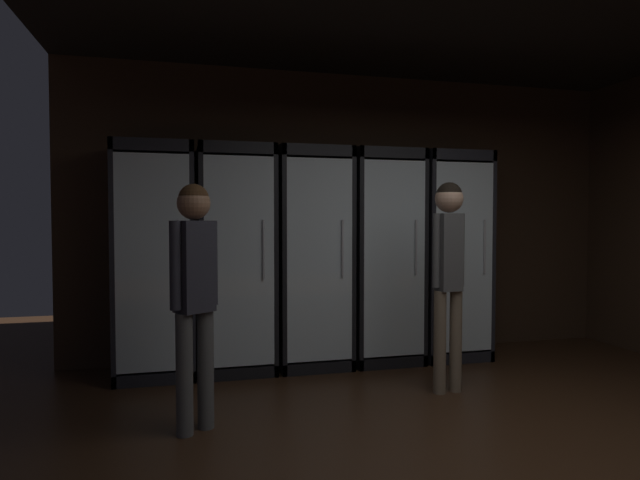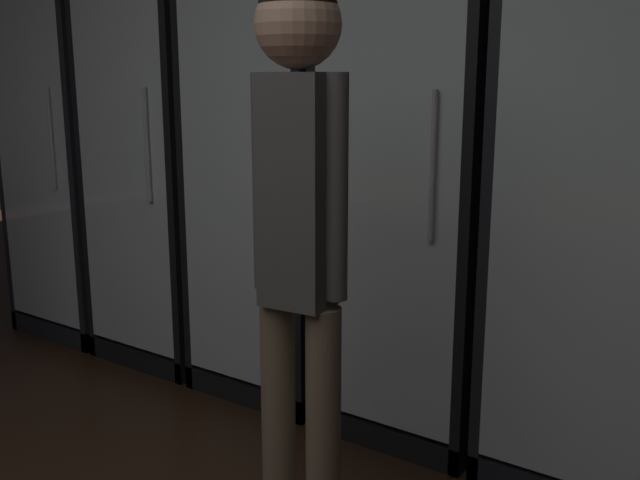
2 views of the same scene
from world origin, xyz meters
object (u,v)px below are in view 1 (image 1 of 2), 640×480
at_px(cooler_far_left, 156,262).
at_px(cooler_center, 310,260).
at_px(shopper_near, 449,258).
at_px(shopper_far, 194,280).
at_px(cooler_right, 380,258).
at_px(cooler_left, 236,260).
at_px(cooler_far_right, 445,257).

xyz_separation_m(cooler_far_left, cooler_center, (1.38, 0.00, -0.01)).
xyz_separation_m(shopper_near, shopper_far, (-1.92, -0.32, -0.08)).
bearing_deg(cooler_center, cooler_right, -0.02).
relative_size(cooler_left, shopper_near, 1.22).
height_order(cooler_far_left, cooler_right, same).
distance_m(cooler_far_left, cooler_far_right, 2.77).
bearing_deg(shopper_far, cooler_far_right, 29.60).
distance_m(cooler_left, shopper_far, 1.45).
height_order(cooler_center, shopper_near, cooler_center).
height_order(cooler_center, shopper_far, cooler_center).
bearing_deg(cooler_left, cooler_center, -0.05).
bearing_deg(shopper_far, cooler_right, 38.32).
distance_m(cooler_right, shopper_near, 1.09).
distance_m(cooler_far_right, shopper_near, 1.21).
relative_size(shopper_near, shopper_far, 1.04).
xyz_separation_m(cooler_far_left, cooler_right, (2.08, 0.00, -0.00)).
bearing_deg(shopper_far, cooler_center, 52.48).
height_order(cooler_far_left, cooler_center, same).
xyz_separation_m(cooler_far_left, shopper_near, (2.24, -1.08, 0.07)).
bearing_deg(shopper_near, cooler_left, 145.04).
xyz_separation_m(cooler_right, cooler_far_right, (0.69, 0.00, 0.00)).
relative_size(cooler_center, cooler_right, 1.00).
relative_size(cooler_far_left, cooler_left, 1.00).
distance_m(cooler_right, shopper_far, 2.25).
bearing_deg(cooler_far_left, shopper_far, -77.40).
height_order(cooler_far_right, shopper_far, cooler_far_right).
distance_m(cooler_center, cooler_right, 0.69).
distance_m(shopper_near, shopper_far, 1.95).
xyz_separation_m(cooler_right, shopper_far, (-1.76, -1.39, -0.01)).
height_order(cooler_right, shopper_near, cooler_right).
xyz_separation_m(cooler_far_right, shopper_near, (-0.53, -1.08, 0.07)).
xyz_separation_m(cooler_left, cooler_right, (1.38, -0.00, -0.01)).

